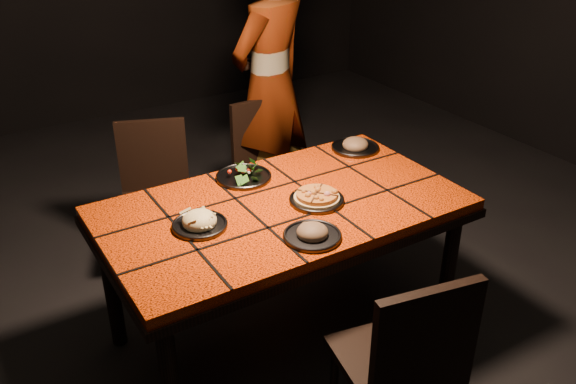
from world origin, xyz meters
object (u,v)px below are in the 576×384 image
dining_table (282,218)px  diner (270,85)px  chair_far_left (155,187)px  chair_far_right (266,158)px  chair_near (406,359)px  plate_pasta (200,223)px  plate_pizza (317,198)px

dining_table → diner: size_ratio=0.93×
chair_far_left → chair_far_right: 0.74m
chair_far_right → dining_table: bearing=-117.4°
dining_table → chair_far_right: bearing=64.2°
chair_far_left → dining_table: bearing=-52.8°
chair_far_right → diner: size_ratio=0.48×
chair_far_left → chair_near: bearing=-59.9°
chair_far_right → plate_pasta: (-0.87, -0.97, 0.30)m
chair_far_right → plate_pasta: 1.34m
dining_table → chair_far_left: size_ratio=1.90×
diner → chair_far_right: bearing=29.7°
chair_far_right → plate_pasta: chair_far_right is taller
chair_near → chair_far_right: size_ratio=1.07×
chair_near → plate_pasta: size_ratio=3.79×
dining_table → plate_pasta: plate_pasta is taller
chair_far_left → plate_pasta: (-0.13, -0.94, 0.28)m
chair_far_left → plate_pasta: 0.99m
chair_near → chair_far_right: (0.46, 1.83, -0.03)m
chair_far_right → plate_pasta: size_ratio=3.55×
dining_table → chair_near: size_ratio=1.83×
dining_table → plate_pizza: plate_pizza is taller
chair_far_right → plate_pizza: chair_far_right is taller
diner → plate_pasta: size_ratio=7.47×
dining_table → diner: (0.61, 1.15, 0.20)m
diner → plate_pizza: size_ratio=5.97×
diner → plate_pasta: (-1.01, -1.15, -0.10)m
plate_pizza → chair_far_left: bearing=112.0°
chair_far_left → diner: bearing=34.8°
chair_far_left → diner: size_ratio=0.49×
chair_far_left → plate_pizza: 1.13m
chair_near → chair_far_right: chair_near is taller
dining_table → plate_pizza: size_ratio=5.54×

